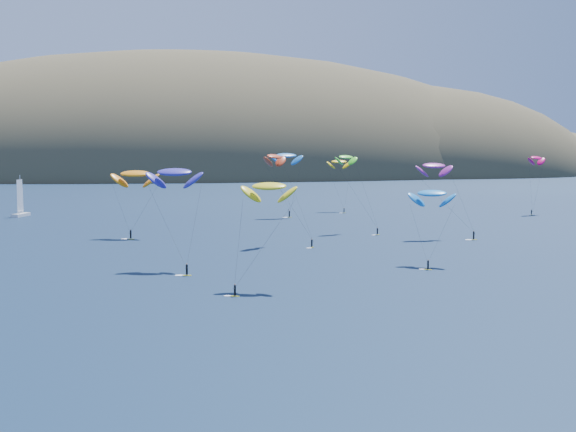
# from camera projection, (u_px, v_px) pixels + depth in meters

# --- Properties ---
(island) EXTENTS (730.00, 300.00, 210.00)m
(island) POSITION_uv_depth(u_px,v_px,m) (218.00, 188.00, 616.06)
(island) COLOR #3D3526
(island) RESTS_ON ground
(sailboat) EXTENTS (10.44, 9.45, 12.46)m
(sailboat) POSITION_uv_depth(u_px,v_px,m) (21.00, 213.00, 238.19)
(sailboat) COLOR silver
(sailboat) RESTS_ON ground
(kitesurfer_1) EXTENTS (11.38, 9.32, 17.40)m
(kitesurfer_1) POSITION_uv_depth(u_px,v_px,m) (135.00, 174.00, 182.89)
(kitesurfer_1) COLOR yellow
(kitesurfer_1) RESTS_ON ground
(kitesurfer_2) EXTENTS (11.16, 10.46, 16.97)m
(kitesurfer_2) POSITION_uv_depth(u_px,v_px,m) (269.00, 186.00, 116.68)
(kitesurfer_2) COLOR yellow
(kitesurfer_2) RESTS_ON ground
(kitesurfer_3) EXTENTS (9.27, 12.10, 19.96)m
(kitesurfer_3) POSITION_uv_depth(u_px,v_px,m) (346.00, 157.00, 193.61)
(kitesurfer_3) COLOR yellow
(kitesurfer_3) RESTS_ON ground
(kitesurfer_4) EXTENTS (9.95, 5.63, 20.82)m
(kitesurfer_4) POSITION_uv_depth(u_px,v_px,m) (286.00, 155.00, 235.69)
(kitesurfer_4) COLOR yellow
(kitesurfer_4) RESTS_ON ground
(kitesurfer_5) EXTENTS (8.63, 11.23, 14.63)m
(kitesurfer_5) POSITION_uv_depth(u_px,v_px,m) (432.00, 193.00, 140.44)
(kitesurfer_5) COLOR yellow
(kitesurfer_5) RESTS_ON ground
(kitesurfer_6) EXTENTS (11.93, 9.00, 18.73)m
(kitesurfer_6) POSITION_uv_depth(u_px,v_px,m) (434.00, 166.00, 181.14)
(kitesurfer_6) COLOR yellow
(kitesurfer_6) RESTS_ON ground
(kitesurfer_8) EXTENTS (9.14, 9.16, 19.41)m
(kitesurfer_8) POSITION_uv_depth(u_px,v_px,m) (536.00, 158.00, 247.35)
(kitesurfer_8) COLOR yellow
(kitesurfer_8) RESTS_ON ground
(kitesurfer_9) EXTENTS (10.44, 11.96, 20.53)m
(kitesurfer_9) POSITION_uv_depth(u_px,v_px,m) (275.00, 157.00, 168.13)
(kitesurfer_9) COLOR yellow
(kitesurfer_9) RESTS_ON ground
(kitesurfer_10) EXTENTS (9.88, 13.48, 18.80)m
(kitesurfer_10) POSITION_uv_depth(u_px,v_px,m) (174.00, 172.00, 135.83)
(kitesurfer_10) COLOR yellow
(kitesurfer_10) RESTS_ON ground
(kitesurfer_11) EXTENTS (7.79, 11.60, 18.08)m
(kitesurfer_11) POSITION_uv_depth(u_px,v_px,m) (339.00, 162.00, 258.60)
(kitesurfer_11) COLOR yellow
(kitesurfer_11) RESTS_ON ground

